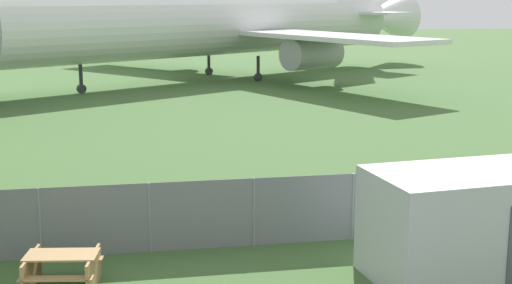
# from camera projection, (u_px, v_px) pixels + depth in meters

# --- Properties ---
(perimeter_fence) EXTENTS (56.07, 0.07, 1.73)m
(perimeter_fence) POSITION_uv_depth(u_px,v_px,m) (254.00, 212.00, 17.56)
(perimeter_fence) COLOR gray
(perimeter_fence) RESTS_ON ground
(airplane) EXTENTS (40.23, 32.35, 13.67)m
(airplane) POSITION_uv_depth(u_px,v_px,m) (219.00, 23.00, 52.40)
(airplane) COLOR white
(airplane) RESTS_ON ground
(portable_cabin) EXTENTS (4.39, 2.89, 2.40)m
(portable_cabin) POSITION_uv_depth(u_px,v_px,m) (466.00, 225.00, 15.53)
(portable_cabin) COLOR silver
(portable_cabin) RESTS_ON ground
(picnic_bench_open_grass) EXTENTS (1.70, 1.61, 0.76)m
(picnic_bench_open_grass) POSITION_uv_depth(u_px,v_px,m) (62.00, 267.00, 15.05)
(picnic_bench_open_grass) COLOR tan
(picnic_bench_open_grass) RESTS_ON ground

